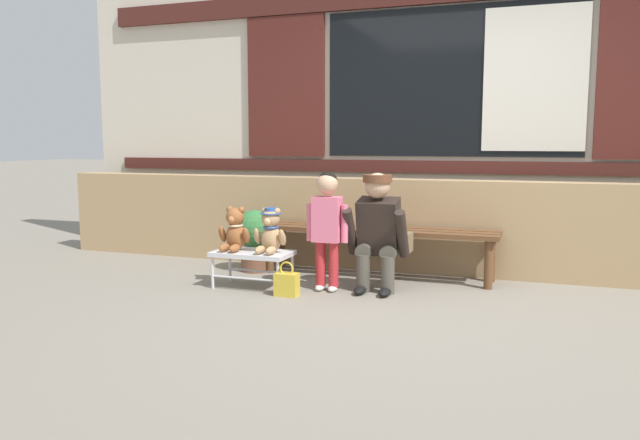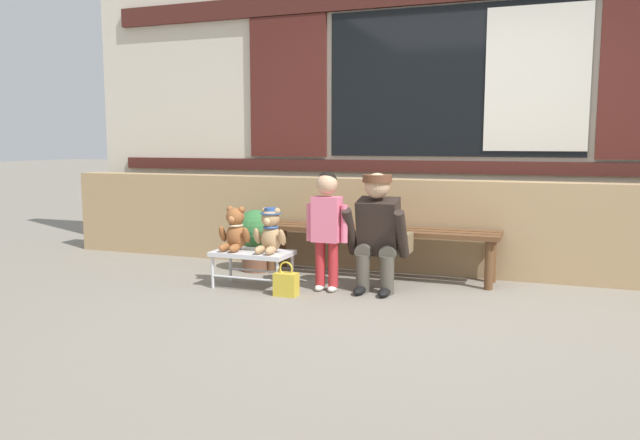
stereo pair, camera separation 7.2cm
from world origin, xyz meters
The scene contains 11 objects.
ground_plane centered at (0.00, 0.00, 0.00)m, with size 60.00×60.00×0.00m, color gray.
brick_low_wall centered at (0.00, 1.43, 0.42)m, with size 7.88×0.25×0.85m, color tan.
shop_facade centered at (0.00, 1.94, 1.82)m, with size 8.04×0.26×3.64m.
wooden_bench_long centered at (-0.50, 1.06, 0.37)m, with size 2.10×0.40×0.44m.
small_display_bench centered at (-1.36, 0.33, 0.27)m, with size 0.64×0.36×0.30m.
teddy_bear_plain centered at (-1.52, 0.33, 0.46)m, with size 0.28×0.26×0.36m.
teddy_bear_with_hat centered at (-1.20, 0.33, 0.47)m, with size 0.28×0.27×0.36m.
child_standing centered at (-0.75, 0.43, 0.59)m, with size 0.35×0.18×0.96m.
adult_crouching centered at (-0.35, 0.57, 0.48)m, with size 0.50×0.49×0.95m.
handbag_on_ground centered at (-0.98, 0.16, 0.10)m, with size 0.18×0.11×0.27m.
potted_plant centered at (-1.62, 0.93, 0.32)m, with size 0.36×0.36×0.57m.
Camera 2 is at (0.91, -4.16, 1.19)m, focal length 34.78 mm.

